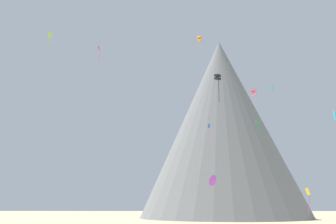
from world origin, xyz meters
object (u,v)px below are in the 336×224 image
at_px(kite_yellow_low, 308,194).
at_px(kite_blue_mid, 209,130).
at_px(kite_cyan_mid, 336,116).
at_px(kite_green_mid, 256,123).
at_px(kite_lime_high, 50,36).
at_px(kite_teal_high, 272,88).
at_px(kite_violet_low, 213,181).
at_px(kite_orange_high, 199,39).
at_px(kite_pink_high, 254,92).
at_px(kite_black_mid, 218,78).
at_px(kite_rainbow_high, 99,51).
at_px(rock_massif, 217,137).

relative_size(kite_yellow_low, kite_blue_mid, 0.91).
height_order(kite_cyan_mid, kite_green_mid, kite_green_mid).
bearing_deg(kite_lime_high, kite_green_mid, -142.57).
bearing_deg(kite_teal_high, kite_green_mid, -0.36).
bearing_deg(kite_violet_low, kite_teal_high, -67.31).
relative_size(kite_yellow_low, kite_teal_high, 4.63).
relative_size(kite_yellow_low, kite_orange_high, 1.77).
bearing_deg(kite_lime_high, kite_orange_high, -130.31).
distance_m(kite_cyan_mid, kite_teal_high, 21.29).
relative_size(kite_teal_high, kite_green_mid, 0.35).
height_order(kite_pink_high, kite_green_mid, kite_pink_high).
height_order(kite_violet_low, kite_green_mid, kite_green_mid).
relative_size(kite_teal_high, kite_blue_mid, 0.20).
bearing_deg(kite_teal_high, kite_black_mid, -2.23).
relative_size(kite_teal_high, kite_black_mid, 0.20).
xyz_separation_m(kite_violet_low, kite_cyan_mid, (17.48, -22.90, 8.85)).
distance_m(kite_lime_high, kite_black_mid, 33.81).
distance_m(kite_cyan_mid, kite_rainbow_high, 43.89).
height_order(rock_massif, kite_violet_low, rock_massif).
distance_m(kite_teal_high, kite_green_mid, 11.84).
bearing_deg(kite_pink_high, kite_cyan_mid, -141.83).
bearing_deg(kite_cyan_mid, kite_teal_high, 31.02).
relative_size(kite_cyan_mid, kite_orange_high, 2.14).
height_order(kite_pink_high, kite_rainbow_high, kite_rainbow_high).
bearing_deg(kite_teal_high, kite_violet_low, -72.17).
relative_size(kite_lime_high, kite_orange_high, 1.34).
bearing_deg(rock_massif, kite_green_mid, -88.62).
height_order(kite_teal_high, kite_rainbow_high, kite_rainbow_high).
relative_size(rock_massif, kite_yellow_low, 15.72).
height_order(kite_cyan_mid, kite_rainbow_high, kite_rainbow_high).
distance_m(kite_green_mid, kite_blue_mid, 20.59).
height_order(kite_pink_high, kite_black_mid, kite_pink_high).
height_order(kite_yellow_low, kite_green_mid, kite_green_mid).
bearing_deg(kite_green_mid, kite_lime_high, -48.68).
distance_m(kite_lime_high, kite_rainbow_high, 10.10).
relative_size(kite_violet_low, kite_yellow_low, 0.89).
height_order(kite_violet_low, kite_pink_high, kite_pink_high).
relative_size(kite_orange_high, kite_green_mid, 0.91).
xyz_separation_m(kite_violet_low, kite_pink_high, (10.65, 4.38, 20.95)).
bearing_deg(kite_blue_mid, kite_lime_high, -144.14).
bearing_deg(kite_rainbow_high, rock_massif, -136.75).
relative_size(kite_lime_high, kite_black_mid, 0.72).
relative_size(rock_massif, kite_pink_high, 19.09).
distance_m(kite_green_mid, kite_rainbow_high, 33.30).
xyz_separation_m(kite_pink_high, kite_cyan_mid, (6.83, -27.28, -12.10)).
relative_size(kite_lime_high, kite_blue_mid, 0.69).
height_order(kite_green_mid, kite_rainbow_high, kite_rainbow_high).
bearing_deg(kite_green_mid, kite_blue_mid, -122.63).
distance_m(kite_pink_high, kite_orange_high, 18.95).
distance_m(rock_massif, kite_cyan_mid, 68.44).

